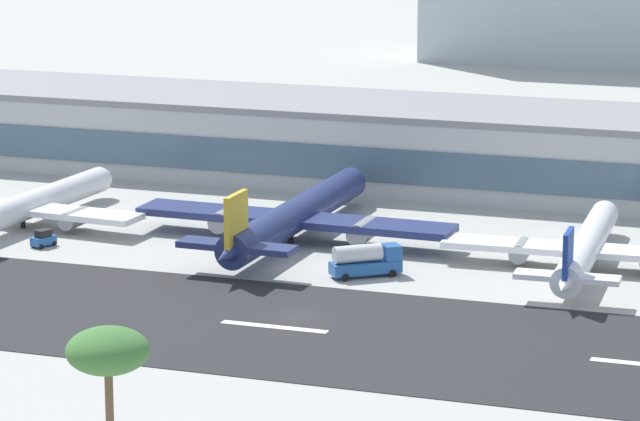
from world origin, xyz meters
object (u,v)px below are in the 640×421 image
(airliner_red_tail_gate_0, at_px, (23,208))
(airliner_navy_tail_gate_2, at_px, (585,249))
(terminal_building, at_px, (384,142))
(airliner_gold_tail_gate_1, at_px, (291,218))
(service_baggage_tug_0, at_px, (43,239))
(service_fuel_truck_1, at_px, (366,260))
(palm_tree_2, at_px, (108,354))

(airliner_red_tail_gate_0, bearing_deg, airliner_navy_tail_gate_2, -83.55)
(terminal_building, relative_size, airliner_gold_tail_gate_1, 3.91)
(terminal_building, relative_size, airliner_navy_tail_gate_2, 4.68)
(airliner_red_tail_gate_0, xyz_separation_m, service_baggage_tug_0, (7.35, -8.31, -1.70))
(terminal_building, bearing_deg, service_fuel_truck_1, -75.42)
(airliner_gold_tail_gate_1, bearing_deg, service_baggage_tug_0, 114.10)
(airliner_red_tail_gate_0, relative_size, airliner_navy_tail_gate_2, 1.01)
(airliner_red_tail_gate_0, height_order, palm_tree_2, palm_tree_2)
(airliner_red_tail_gate_0, xyz_separation_m, palm_tree_2, (52.61, -81.76, 10.13))
(service_baggage_tug_0, bearing_deg, terminal_building, -9.43)
(terminal_building, bearing_deg, service_baggage_tug_0, -119.30)
(terminal_building, xyz_separation_m, airliner_navy_tail_gate_2, (37.96, -42.08, -3.32))
(terminal_building, distance_m, service_baggage_tug_0, 60.39)
(airliner_red_tail_gate_0, distance_m, service_fuel_truck_1, 51.35)
(airliner_navy_tail_gate_2, height_order, service_baggage_tug_0, airliner_navy_tail_gate_2)
(terminal_building, distance_m, service_fuel_truck_1, 54.88)
(service_fuel_truck_1, bearing_deg, airliner_red_tail_gate_0, 132.86)
(airliner_gold_tail_gate_1, bearing_deg, palm_tree_2, -167.89)
(airliner_gold_tail_gate_1, bearing_deg, airliner_red_tail_gate_0, 97.50)
(terminal_building, relative_size, service_fuel_truck_1, 22.83)
(airliner_red_tail_gate_0, relative_size, airliner_gold_tail_gate_1, 0.85)
(service_fuel_truck_1, bearing_deg, airliner_gold_tail_gate_1, 100.66)
(airliner_navy_tail_gate_2, bearing_deg, service_baggage_tug_0, 96.23)
(airliner_gold_tail_gate_1, relative_size, service_fuel_truck_1, 5.83)
(palm_tree_2, bearing_deg, airliner_gold_tail_gate_1, 100.62)
(service_baggage_tug_0, bearing_deg, palm_tree_2, -128.50)
(airliner_gold_tail_gate_1, bearing_deg, airliner_navy_tail_gate_2, -91.13)
(service_baggage_tug_0, bearing_deg, service_fuel_truck_1, -70.78)
(airliner_gold_tail_gate_1, relative_size, airliner_navy_tail_gate_2, 1.20)
(service_fuel_truck_1, bearing_deg, palm_tree_2, -125.68)
(airliner_red_tail_gate_0, distance_m, service_baggage_tug_0, 11.23)
(terminal_building, distance_m, airliner_red_tail_gate_0, 57.59)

